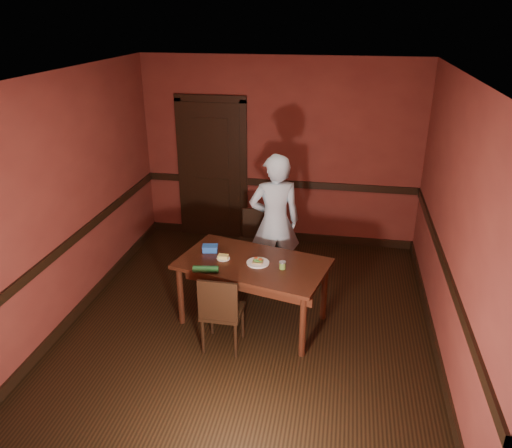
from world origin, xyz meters
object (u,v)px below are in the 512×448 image
(chair_far, at_px, (253,243))
(food_tub, at_px, (210,248))
(sandwich_plate, at_px, (258,262))
(person, at_px, (275,222))
(cheese_saucer, at_px, (223,257))
(sauce_jar, at_px, (282,265))
(chair_near, at_px, (223,310))
(dining_table, at_px, (253,292))

(chair_far, height_order, food_tub, chair_far)
(sandwich_plate, relative_size, food_tub, 1.28)
(person, height_order, cheese_saucer, person)
(food_tub, bearing_deg, sandwich_plate, -28.45)
(sauce_jar, bearing_deg, chair_near, -143.83)
(chair_far, distance_m, sandwich_plate, 1.23)
(chair_near, relative_size, sauce_jar, 10.37)
(dining_table, height_order, person, person)
(sauce_jar, bearing_deg, food_tub, 163.20)
(dining_table, distance_m, chair_far, 1.16)
(chair_far, height_order, cheese_saucer, chair_far)
(person, xyz_separation_m, food_tub, (-0.64, -0.68, -0.08))
(chair_near, relative_size, food_tub, 4.49)
(chair_far, relative_size, food_tub, 4.41)
(chair_near, relative_size, cheese_saucer, 5.82)
(cheese_saucer, bearing_deg, dining_table, -3.07)
(person, height_order, food_tub, person)
(cheese_saucer, relative_size, food_tub, 0.77)
(chair_near, distance_m, sauce_jar, 0.78)
(chair_near, relative_size, sandwich_plate, 3.51)
(sauce_jar, height_order, food_tub, sauce_jar)
(cheese_saucer, height_order, food_tub, food_tub)
(dining_table, bearing_deg, sauce_jar, -1.25)
(sandwich_plate, relative_size, cheese_saucer, 1.66)
(dining_table, bearing_deg, chair_far, 114.10)
(cheese_saucer, bearing_deg, chair_near, -77.77)
(dining_table, height_order, chair_near, chair_near)
(dining_table, relative_size, sauce_jar, 19.16)
(chair_far, xyz_separation_m, sandwich_plate, (0.27, -1.16, 0.34))
(food_tub, bearing_deg, dining_table, -28.36)
(chair_far, bearing_deg, dining_table, -87.68)
(person, distance_m, sandwich_plate, 0.87)
(chair_far, bearing_deg, cheese_saucer, -104.45)
(chair_far, bearing_deg, food_tub, -116.04)
(dining_table, height_order, chair_far, chair_far)
(dining_table, xyz_separation_m, chair_near, (-0.22, -0.50, 0.06))
(sauce_jar, bearing_deg, person, 103.27)
(dining_table, xyz_separation_m, food_tub, (-0.52, 0.17, 0.41))
(person, height_order, sandwich_plate, person)
(person, bearing_deg, chair_far, -60.65)
(dining_table, xyz_separation_m, sandwich_plate, (0.06, -0.02, 0.39))
(chair_far, bearing_deg, sauce_jar, -74.20)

